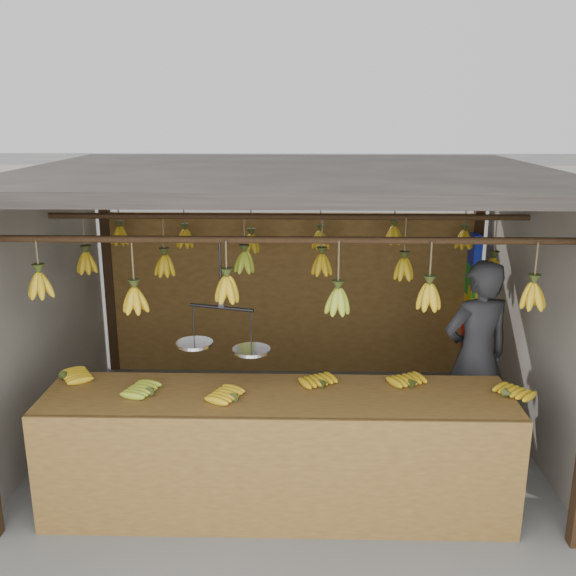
{
  "coord_description": "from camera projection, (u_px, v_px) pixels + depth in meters",
  "views": [
    {
      "loc": [
        0.13,
        -5.29,
        2.85
      ],
      "look_at": [
        0.0,
        0.3,
        1.3
      ],
      "focal_mm": 40.0,
      "sensor_mm": 36.0,
      "label": 1
    }
  ],
  "objects": [
    {
      "name": "ground",
      "position": [
        287.0,
        434.0,
        5.86
      ],
      "size": [
        80.0,
        80.0,
        0.0
      ],
      "primitive_type": "plane",
      "color": "#5B5B57"
    },
    {
      "name": "stall",
      "position": [
        288.0,
        214.0,
        5.65
      ],
      "size": [
        4.3,
        3.3,
        2.4
      ],
      "color": "black",
      "rests_on": "ground"
    },
    {
      "name": "counter",
      "position": [
        277.0,
        428.0,
        4.49
      ],
      "size": [
        3.51,
        0.76,
        0.96
      ],
      "color": "brown",
      "rests_on": "ground"
    },
    {
      "name": "hanging_bananas",
      "position": [
        286.0,
        263.0,
        5.43
      ],
      "size": [
        3.62,
        2.24,
        0.39
      ],
      "color": "#BC9114",
      "rests_on": "ground"
    },
    {
      "name": "balance_scale",
      "position": [
        222.0,
        341.0,
        4.57
      ],
      "size": [
        0.68,
        0.38,
        0.8
      ],
      "color": "black",
      "rests_on": "ground"
    },
    {
      "name": "vendor",
      "position": [
        476.0,
        357.0,
        5.41
      ],
      "size": [
        0.71,
        0.57,
        1.68
      ],
      "primitive_type": "imported",
      "rotation": [
        0.0,
        0.0,
        3.45
      ],
      "color": "#262628",
      "rests_on": "ground"
    },
    {
      "name": "bag_bundles",
      "position": [
        472.0,
        291.0,
        6.85
      ],
      "size": [
        0.08,
        0.26,
        1.26
      ],
      "color": "#1426BF",
      "rests_on": "ground"
    }
  ]
}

